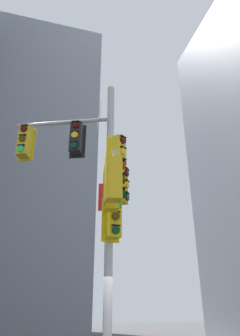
# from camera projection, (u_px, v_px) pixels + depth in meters

# --- Properties ---
(building_mid_block) EXTENTS (14.25, 14.25, 31.98)m
(building_mid_block) POSITION_uv_depth(u_px,v_px,m) (22.00, 173.00, 34.63)
(building_mid_block) COLOR #9399A3
(building_mid_block) RESTS_ON ground
(signal_pole_assembly) EXTENTS (3.26, 3.09, 8.27)m
(signal_pole_assembly) POSITION_uv_depth(u_px,v_px,m) (98.00, 182.00, 8.31)
(signal_pole_assembly) COLOR #B2B2B5
(signal_pole_assembly) RESTS_ON ground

